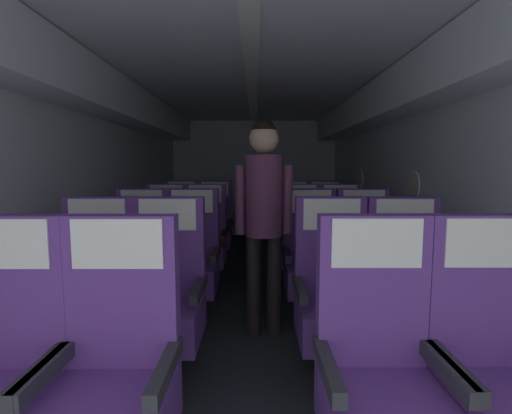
# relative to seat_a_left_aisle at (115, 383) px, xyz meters

# --- Properties ---
(ground) EXTENTS (3.30, 7.55, 0.02)m
(ground) POSITION_rel_seat_a_left_aisle_xyz_m (0.51, 2.13, -0.48)
(ground) COLOR #23282D
(fuselage_shell) EXTENTS (3.18, 7.20, 2.21)m
(fuselage_shell) POSITION_rel_seat_a_left_aisle_xyz_m (0.52, 2.38, 1.11)
(fuselage_shell) COLOR silver
(fuselage_shell) RESTS_ON ground
(seat_a_left_aisle) EXTENTS (0.48, 0.49, 1.11)m
(seat_a_left_aisle) POSITION_rel_seat_a_left_aisle_xyz_m (0.00, 0.00, 0.00)
(seat_a_left_aisle) COLOR #38383D
(seat_a_left_aisle) RESTS_ON ground
(seat_a_right_aisle) EXTENTS (0.48, 0.49, 1.11)m
(seat_a_right_aisle) POSITION_rel_seat_a_left_aisle_xyz_m (1.49, 0.02, 0.00)
(seat_a_right_aisle) COLOR #38383D
(seat_a_right_aisle) RESTS_ON ground
(seat_a_right_window) EXTENTS (0.48, 0.49, 1.11)m
(seat_a_right_window) POSITION_rel_seat_a_left_aisle_xyz_m (1.04, 0.01, 0.00)
(seat_a_right_window) COLOR #38383D
(seat_a_right_window) RESTS_ON ground
(seat_b_left_window) EXTENTS (0.48, 0.49, 1.11)m
(seat_b_left_window) POSITION_rel_seat_a_left_aisle_xyz_m (-0.47, 0.92, 0.00)
(seat_b_left_window) COLOR #38383D
(seat_b_left_window) RESTS_ON ground
(seat_b_left_aisle) EXTENTS (0.48, 0.49, 1.11)m
(seat_b_left_aisle) POSITION_rel_seat_a_left_aisle_xyz_m (-0.01, 0.91, 0.00)
(seat_b_left_aisle) COLOR #38383D
(seat_b_left_aisle) RESTS_ON ground
(seat_b_right_aisle) EXTENTS (0.48, 0.49, 1.11)m
(seat_b_right_aisle) POSITION_rel_seat_a_left_aisle_xyz_m (1.50, 0.90, 0.00)
(seat_b_right_aisle) COLOR #38383D
(seat_b_right_aisle) RESTS_ON ground
(seat_b_right_window) EXTENTS (0.48, 0.49, 1.11)m
(seat_b_right_window) POSITION_rel_seat_a_left_aisle_xyz_m (1.04, 0.92, 0.00)
(seat_b_right_window) COLOR #38383D
(seat_b_right_window) RESTS_ON ground
(seat_c_left_window) EXTENTS (0.48, 0.49, 1.11)m
(seat_c_left_window) POSITION_rel_seat_a_left_aisle_xyz_m (-0.45, 1.82, 0.00)
(seat_c_left_window) COLOR #38383D
(seat_c_left_window) RESTS_ON ground
(seat_c_left_aisle) EXTENTS (0.48, 0.49, 1.11)m
(seat_c_left_aisle) POSITION_rel_seat_a_left_aisle_xyz_m (-0.01, 1.83, 0.00)
(seat_c_left_aisle) COLOR #38383D
(seat_c_left_aisle) RESTS_ON ground
(seat_c_right_aisle) EXTENTS (0.48, 0.49, 1.11)m
(seat_c_right_aisle) POSITION_rel_seat_a_left_aisle_xyz_m (1.50, 1.82, 0.00)
(seat_c_right_aisle) COLOR #38383D
(seat_c_right_aisle) RESTS_ON ground
(seat_c_right_window) EXTENTS (0.48, 0.49, 1.11)m
(seat_c_right_window) POSITION_rel_seat_a_left_aisle_xyz_m (1.03, 1.82, 0.00)
(seat_c_right_window) COLOR #38383D
(seat_c_right_window) RESTS_ON ground
(seat_d_left_window) EXTENTS (0.48, 0.49, 1.11)m
(seat_d_left_window) POSITION_rel_seat_a_left_aisle_xyz_m (-0.45, 2.73, 0.00)
(seat_d_left_window) COLOR #38383D
(seat_d_left_window) RESTS_ON ground
(seat_d_left_aisle) EXTENTS (0.48, 0.49, 1.11)m
(seat_d_left_aisle) POSITION_rel_seat_a_left_aisle_xyz_m (-0.02, 2.72, 0.00)
(seat_d_left_aisle) COLOR #38383D
(seat_d_left_aisle) RESTS_ON ground
(seat_d_right_aisle) EXTENTS (0.48, 0.49, 1.11)m
(seat_d_right_aisle) POSITION_rel_seat_a_left_aisle_xyz_m (1.49, 2.71, 0.00)
(seat_d_right_aisle) COLOR #38383D
(seat_d_right_aisle) RESTS_ON ground
(seat_d_right_window) EXTENTS (0.48, 0.49, 1.11)m
(seat_d_right_window) POSITION_rel_seat_a_left_aisle_xyz_m (1.04, 2.73, 0.00)
(seat_d_right_window) COLOR #38383D
(seat_d_right_window) RESTS_ON ground
(seat_e_left_window) EXTENTS (0.48, 0.49, 1.11)m
(seat_e_left_window) POSITION_rel_seat_a_left_aisle_xyz_m (-0.46, 3.61, 0.00)
(seat_e_left_window) COLOR #38383D
(seat_e_left_window) RESTS_ON ground
(seat_e_left_aisle) EXTENTS (0.48, 0.49, 1.11)m
(seat_e_left_aisle) POSITION_rel_seat_a_left_aisle_xyz_m (-0.01, 3.62, 0.00)
(seat_e_left_aisle) COLOR #38383D
(seat_e_left_aisle) RESTS_ON ground
(seat_e_right_aisle) EXTENTS (0.48, 0.49, 1.11)m
(seat_e_right_aisle) POSITION_rel_seat_a_left_aisle_xyz_m (1.49, 3.61, 0.00)
(seat_e_right_aisle) COLOR #38383D
(seat_e_right_aisle) RESTS_ON ground
(seat_e_right_window) EXTENTS (0.48, 0.49, 1.11)m
(seat_e_right_window) POSITION_rel_seat_a_left_aisle_xyz_m (1.05, 3.63, 0.00)
(seat_e_right_window) COLOR #38383D
(seat_e_right_window) RESTS_ON ground
(flight_attendant) EXTENTS (0.43, 0.28, 1.65)m
(flight_attendant) POSITION_rel_seat_a_left_aisle_xyz_m (0.61, 1.46, 0.55)
(flight_attendant) COLOR black
(flight_attendant) RESTS_ON ground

